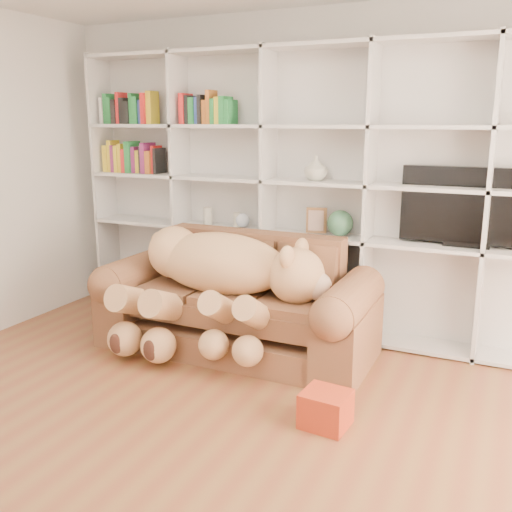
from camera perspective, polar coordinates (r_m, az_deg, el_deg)
The scene contains 14 objects.
floor at distance 3.21m, azimuth -8.86°, elevation -20.84°, with size 5.00×5.00×0.00m, color brown.
wall_back at distance 4.94m, azimuth 6.92°, elevation 8.11°, with size 5.00×0.02×2.70m, color white.
bookshelf at distance 4.90m, azimuth 3.71°, elevation 7.61°, with size 4.43×0.35×2.40m.
sofa at distance 4.57m, azimuth -1.82°, elevation -5.18°, with size 2.15×0.93×0.90m.
teddy_bear at distance 4.37m, azimuth -4.01°, elevation -2.11°, with size 1.62×0.88×0.94m.
throw_pillow at distance 4.83m, azimuth -6.19°, elevation -0.19°, with size 0.41×0.13×0.41m, color #510D0F.
gift_box at distance 3.57m, azimuth 6.98°, elevation -14.94°, with size 0.27×0.25×0.22m, color #AF3217.
tv at distance 4.59m, azimuth 20.61°, elevation 4.56°, with size 1.01×0.18×0.60m.
picture_frame at distance 4.81m, azimuth 6.06°, elevation 3.57°, with size 0.17×0.03×0.21m, color brown.
green_vase at distance 4.75m, azimuth 8.41°, elevation 3.27°, with size 0.22×0.22×0.22m, color #2F5C40.
figurine_tall at distance 5.24m, azimuth -4.84°, elevation 4.00°, with size 0.08×0.08×0.16m, color beige.
figurine_short at distance 5.10m, azimuth -1.86°, elevation 3.62°, with size 0.08×0.08×0.13m, color beige.
snow_globe at distance 5.08m, azimuth -1.34°, elevation 3.61°, with size 0.13×0.13×0.13m, color silver.
shelf_vase at distance 4.76m, azimuth 5.99°, elevation 8.73°, with size 0.19×0.19×0.20m, color beige.
Camera 1 is at (1.52, -2.18, 1.80)m, focal length 40.00 mm.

